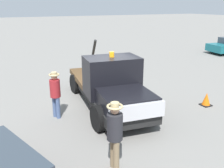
% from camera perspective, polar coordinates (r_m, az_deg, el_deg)
% --- Properties ---
extents(ground_plane, '(160.00, 160.00, 0.00)m').
position_cam_1_polar(ground_plane, '(10.52, -1.22, -4.71)').
color(ground_plane, gray).
extents(tow_truck, '(6.27, 2.73, 2.51)m').
position_cam_1_polar(tow_truck, '(9.87, -0.60, -0.52)').
color(tow_truck, black).
rests_on(tow_truck, ground).
extents(person_near_truck, '(0.40, 0.40, 1.82)m').
position_cam_1_polar(person_near_truck, '(6.18, 0.64, -10.69)').
color(person_near_truck, '#847051').
rests_on(person_near_truck, ground).
extents(person_at_hood, '(0.39, 0.39, 1.74)m').
position_cam_1_polar(person_at_hood, '(9.23, -12.85, -1.62)').
color(person_at_hood, '#475B84').
rests_on(person_at_hood, ground).
extents(traffic_cone, '(0.40, 0.40, 0.55)m').
position_cam_1_polar(traffic_cone, '(11.05, 20.75, -3.38)').
color(traffic_cone, black).
rests_on(traffic_cone, ground).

